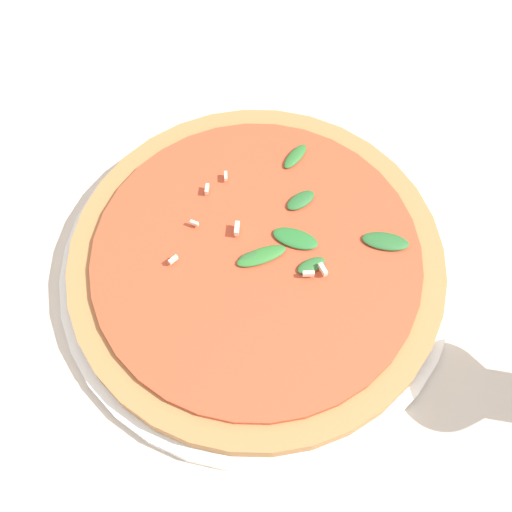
{
  "coord_description": "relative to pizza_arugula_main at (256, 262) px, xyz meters",
  "views": [
    {
      "loc": [
        -0.28,
        -0.01,
        0.6
      ],
      "look_at": [
        0.0,
        -0.03,
        0.03
      ],
      "focal_mm": 50.0,
      "sensor_mm": 36.0,
      "label": 1
    }
  ],
  "objects": [
    {
      "name": "pizza_arugula_main",
      "position": [
        0.0,
        0.0,
        0.0
      ],
      "size": [
        0.36,
        0.36,
        0.05
      ],
      "color": "white",
      "rests_on": "ground_plane"
    },
    {
      "name": "ground_plane",
      "position": [
        -0.0,
        0.03,
        -0.02
      ],
      "size": [
        6.0,
        6.0,
        0.0
      ],
      "primitive_type": "plane",
      "color": "beige"
    }
  ]
}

